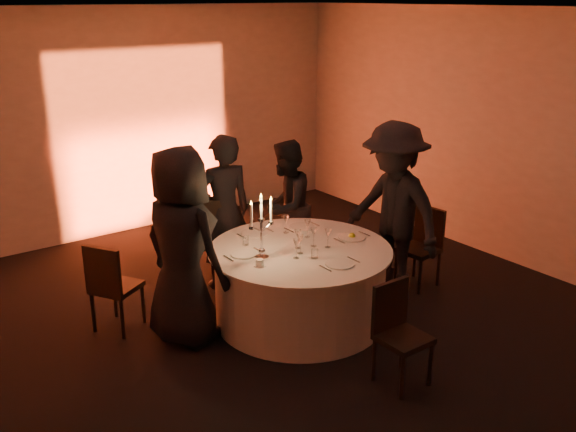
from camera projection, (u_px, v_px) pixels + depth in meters
floor at (300, 319)px, 6.50m from camera, size 7.00×7.00×0.00m
ceiling at (302, 9)px, 5.52m from camera, size 7.00×7.00×0.00m
wall_back at (144, 121)px, 8.68m from camera, size 7.00×0.00×7.00m
wall_right at (499, 137)px, 7.69m from camera, size 0.00×7.00×7.00m
uplighter_fixture at (161, 227)px, 8.92m from camera, size 0.25×0.12×0.10m
banquet_table at (300, 284)px, 6.38m from camera, size 1.80×1.80×0.77m
chair_left at (111, 283)px, 6.12m from camera, size 0.55×0.55×0.91m
chair_back_left at (200, 238)px, 7.05m from camera, size 0.56×0.56×1.03m
chair_back_right at (284, 216)px, 7.89m from camera, size 0.57×0.57×0.96m
chair_right at (423, 242)px, 7.15m from camera, size 0.42×0.42×0.89m
chair_front at (398, 328)px, 5.33m from camera, size 0.39×0.39×0.88m
guest_left at (182, 247)px, 5.83m from camera, size 0.83×1.05×1.88m
guest_back_left at (224, 212)px, 7.00m from camera, size 0.69×0.50×1.73m
guest_back_right at (286, 207)px, 7.44m from camera, size 0.95×0.89×1.57m
guest_right at (393, 210)px, 6.81m from camera, size 0.77×1.26×1.90m
plate_left at (244, 254)px, 6.10m from camera, size 0.36×0.25×0.01m
plate_back_left at (255, 233)px, 6.65m from camera, size 0.35×0.29×0.01m
plate_back_right at (302, 227)px, 6.82m from camera, size 0.35×0.27×0.01m
plate_right at (352, 236)px, 6.52m from camera, size 0.36×0.28×0.08m
plate_front at (340, 264)px, 5.88m from camera, size 0.36×0.27×0.01m
coffee_cup at (260, 263)px, 5.84m from camera, size 0.11×0.11×0.07m
candelabra at (262, 236)px, 5.95m from camera, size 0.27×0.13×0.64m
wine_glass_a at (286, 220)px, 6.62m from camera, size 0.07×0.07×0.19m
wine_glass_b at (298, 235)px, 6.22m from camera, size 0.07×0.07×0.19m
wine_glass_c at (296, 245)px, 5.98m from camera, size 0.07×0.07×0.19m
wine_glass_d at (314, 233)px, 6.26m from camera, size 0.07×0.07×0.19m
wine_glass_e at (328, 234)px, 6.24m from camera, size 0.07×0.07×0.19m
wine_glass_f at (307, 225)px, 6.50m from camera, size 0.07×0.07×0.19m
wine_glass_g at (300, 240)px, 6.09m from camera, size 0.07×0.07×0.19m
tumbler_a at (246, 241)px, 6.33m from camera, size 0.07×0.07×0.09m
tumbler_b at (315, 254)px, 6.01m from camera, size 0.07×0.07×0.09m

